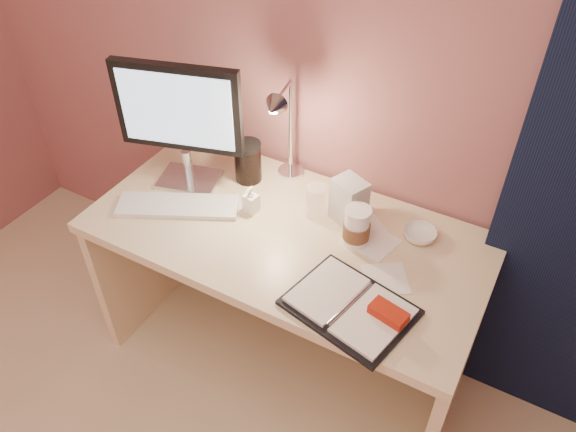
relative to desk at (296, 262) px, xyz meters
The scene contains 14 objects.
desk is the anchor object (origin of this frame).
monitor 0.70m from the desk, behind, with size 0.45×0.22×0.49m.
keyboard 0.50m from the desk, 158.73° to the right, with size 0.44×0.13×0.02m, color white.
planner 0.51m from the desk, 39.46° to the right, with size 0.41×0.34×0.06m.
paper_a 0.47m from the desk, 17.15° to the right, with size 0.14×0.14×0.00m, color white.
paper_b 0.37m from the desk, ahead, with size 0.14×0.14×0.00m, color white.
paper_c 0.33m from the desk, 17.99° to the left, with size 0.13×0.13×0.00m, color white.
coffee_cup 0.38m from the desk, ahead, with size 0.09×0.09×0.15m.
clear_cup 0.30m from the desk, 44.72° to the left, with size 0.07×0.07×0.13m, color white.
bowl 0.50m from the desk, 15.18° to the left, with size 0.11×0.11×0.04m, color white.
lotion_bottle 0.33m from the desk, 165.66° to the right, with size 0.05×0.05×0.11m, color white.
dark_jar 0.42m from the desk, 157.05° to the left, with size 0.10×0.10×0.15m, color black.
product_box 0.36m from the desk, 27.86° to the left, with size 0.11×0.09×0.17m, color silver.
desk_lamp 0.54m from the desk, 144.75° to the left, with size 0.13×0.27×0.43m.
Camera 1 is at (0.71, 0.12, 2.06)m, focal length 35.00 mm.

